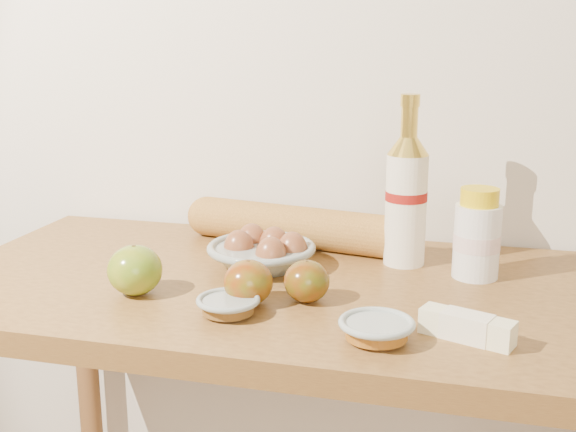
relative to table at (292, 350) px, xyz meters
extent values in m
cube|color=beige|center=(0.00, 0.33, 0.52)|extent=(3.50, 0.02, 2.60)
cube|color=olive|center=(0.00, 0.00, 0.10)|extent=(1.20, 0.60, 0.04)
cylinder|color=brown|center=(-0.55, 0.25, -0.35)|extent=(0.05, 0.05, 0.86)
cylinder|color=#EDE4C9|center=(0.17, 0.14, 0.22)|extent=(0.07, 0.07, 0.20)
cylinder|color=maroon|center=(0.17, 0.14, 0.25)|extent=(0.07, 0.07, 0.02)
cone|color=gold|center=(0.17, 0.14, 0.34)|extent=(0.07, 0.07, 0.03)
cylinder|color=gold|center=(0.17, 0.14, 0.38)|extent=(0.03, 0.03, 0.05)
cylinder|color=gold|center=(0.17, 0.14, 0.41)|extent=(0.03, 0.03, 0.02)
cylinder|color=white|center=(0.29, 0.10, 0.19)|extent=(0.08, 0.08, 0.12)
cylinder|color=beige|center=(0.29, 0.10, 0.19)|extent=(0.08, 0.08, 0.03)
cylinder|color=yellow|center=(0.29, 0.10, 0.26)|extent=(0.06, 0.06, 0.03)
torus|color=gray|center=(-0.07, 0.05, 0.16)|extent=(0.25, 0.25, 0.01)
ellipsoid|color=brown|center=(-0.11, 0.05, 0.16)|extent=(0.07, 0.07, 0.07)
ellipsoid|color=brown|center=(-0.04, 0.02, 0.16)|extent=(0.07, 0.07, 0.07)
ellipsoid|color=brown|center=(-0.06, 0.09, 0.16)|extent=(0.07, 0.07, 0.07)
ellipsoid|color=brown|center=(-0.10, 0.10, 0.16)|extent=(0.07, 0.07, 0.07)
ellipsoid|color=brown|center=(-0.02, 0.06, 0.16)|extent=(0.07, 0.07, 0.07)
cylinder|color=#C1893B|center=(-0.04, 0.20, 0.16)|extent=(0.40, 0.14, 0.08)
sphere|color=#C1893B|center=(-0.24, 0.23, 0.16)|extent=(0.09, 0.09, 0.08)
sphere|color=#C1893B|center=(0.15, 0.17, 0.16)|extent=(0.09, 0.09, 0.08)
ellipsoid|color=olive|center=(-0.23, -0.12, 0.16)|extent=(0.11, 0.11, 0.08)
cylinder|color=#493218|center=(-0.23, -0.12, 0.20)|extent=(0.01, 0.01, 0.01)
ellipsoid|color=#950A08|center=(-0.04, -0.12, 0.16)|extent=(0.10, 0.10, 0.07)
cylinder|color=#51351B|center=(-0.04, -0.12, 0.19)|extent=(0.01, 0.01, 0.01)
ellipsoid|color=maroon|center=(0.04, -0.08, 0.16)|extent=(0.09, 0.09, 0.07)
cylinder|color=#473217|center=(0.04, -0.08, 0.18)|extent=(0.01, 0.01, 0.01)
torus|color=gray|center=(-0.06, -0.16, 0.15)|extent=(0.10, 0.10, 0.01)
cylinder|color=brown|center=(-0.06, -0.16, 0.14)|extent=(0.08, 0.08, 0.02)
torus|color=#98A6A0|center=(0.17, -0.20, 0.15)|extent=(0.14, 0.14, 0.01)
cylinder|color=brown|center=(0.17, -0.20, 0.14)|extent=(0.11, 0.11, 0.02)
cube|color=#F6F2BF|center=(0.28, -0.16, 0.14)|extent=(0.13, 0.08, 0.04)
cube|color=white|center=(0.28, -0.16, 0.14)|extent=(0.07, 0.06, 0.04)
camera|label=1|loc=(0.28, -1.10, 0.53)|focal=45.00mm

